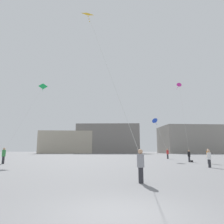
% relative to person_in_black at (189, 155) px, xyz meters
% --- Properties ---
extents(ground_plane, '(300.00, 300.00, 0.00)m').
position_rel_person_in_black_xyz_m(ground_plane, '(-10.08, -21.89, -0.86)').
color(ground_plane, slate).
extents(person_in_black, '(0.34, 0.34, 1.57)m').
position_rel_person_in_black_xyz_m(person_in_black, '(0.00, 0.00, 0.00)').
color(person_in_black, '#2D2D33').
rests_on(person_in_black, ground_plane).
extents(person_in_red, '(0.39, 0.39, 1.78)m').
position_rel_person_in_black_xyz_m(person_in_red, '(-0.18, 9.41, 0.11)').
color(person_in_red, '#2D2D33').
rests_on(person_in_red, ground_plane).
extents(person_in_orange, '(0.37, 0.37, 1.68)m').
position_rel_person_in_black_xyz_m(person_in_orange, '(1.11, -3.02, 0.06)').
color(person_in_orange, '#2D2D33').
rests_on(person_in_orange, ground_plane).
extents(person_in_white, '(0.35, 0.35, 1.59)m').
position_rel_person_in_black_xyz_m(person_in_white, '(-1.28, -8.18, 0.01)').
color(person_in_white, '#2D2D33').
rests_on(person_in_white, ground_plane).
extents(person_in_green, '(0.40, 0.40, 1.83)m').
position_rel_person_in_black_xyz_m(person_in_green, '(-22.59, -3.09, 0.14)').
color(person_in_green, '#2D2D33').
rests_on(person_in_green, ground_plane).
extents(person_in_grey, '(0.36, 0.36, 1.64)m').
position_rel_person_in_black_xyz_m(person_in_grey, '(-8.87, -16.91, 0.04)').
color(person_in_grey, '#2D2D33').
rests_on(person_in_grey, ground_plane).
extents(kite_cobalt_diamond, '(3.56, 4.68, 5.30)m').
position_rel_person_in_black_xyz_m(kite_cobalt_diamond, '(-3.15, 5.25, 5.29)').
color(kite_cobalt_diamond, blue).
extents(kite_magenta_diamond, '(1.00, 3.40, 10.43)m').
position_rel_person_in_black_xyz_m(kite_magenta_diamond, '(0.28, 2.84, 10.34)').
color(kite_magenta_diamond, '#D12899').
extents(kite_emerald_delta, '(2.03, 8.06, 10.62)m').
position_rel_person_in_black_xyz_m(kite_emerald_delta, '(-21.18, 4.30, 10.38)').
color(kite_emerald_delta, green).
extents(kite_amber_delta, '(4.50, 9.86, 14.96)m').
position_rel_person_in_black_xyz_m(kite_amber_delta, '(-12.61, -7.93, 14.42)').
color(kite_amber_delta, yellow).
extents(building_left_hall, '(22.96, 10.47, 9.43)m').
position_rel_person_in_black_xyz_m(building_left_hall, '(-29.08, 63.25, 3.85)').
color(building_left_hall, '#B2A893').
rests_on(building_left_hall, ground_plane).
extents(building_centre_hall, '(27.35, 10.69, 12.52)m').
position_rel_person_in_black_xyz_m(building_centre_hall, '(-11.08, 64.01, 5.40)').
color(building_centre_hall, gray).
rests_on(building_centre_hall, ground_plane).
extents(building_right_hall, '(25.25, 18.77, 11.76)m').
position_rel_person_in_black_xyz_m(building_right_hall, '(24.92, 63.73, 5.02)').
color(building_right_hall, gray).
rests_on(building_right_hall, ground_plane).
extents(handbag_beside_flyer, '(0.35, 0.23, 0.24)m').
position_rel_person_in_black_xyz_m(handbag_beside_flyer, '(0.35, 0.10, -0.74)').
color(handbag_beside_flyer, black).
rests_on(handbag_beside_flyer, ground_plane).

